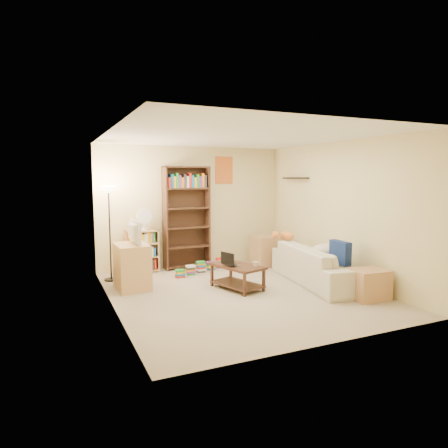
{
  "coord_description": "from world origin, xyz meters",
  "views": [
    {
      "loc": [
        -2.81,
        -5.69,
        1.86
      ],
      "look_at": [
        0.02,
        0.66,
        1.05
      ],
      "focal_mm": 32.0,
      "sensor_mm": 36.0,
      "label": 1
    }
  ],
  "objects_px": {
    "tabby_cat": "(285,235)",
    "end_cabinet": "(368,284)",
    "television": "(131,233)",
    "short_bookshelf": "(142,251)",
    "coffee_table": "(237,273)",
    "mug": "(255,264)",
    "sofa": "(319,265)",
    "side_table": "(266,251)",
    "floor_lamp": "(109,206)",
    "tall_bookshelf": "(187,215)",
    "tv_stand": "(132,266)",
    "laptop": "(233,264)",
    "desk_fan": "(144,219)"
  },
  "relations": [
    {
      "from": "tabby_cat",
      "to": "end_cabinet",
      "type": "distance_m",
      "value": 2.05
    },
    {
      "from": "television",
      "to": "short_bookshelf",
      "type": "xyz_separation_m",
      "value": [
        0.41,
        1.08,
        -0.54
      ]
    },
    {
      "from": "coffee_table",
      "to": "mug",
      "type": "bearing_deg",
      "value": -68.4
    },
    {
      "from": "sofa",
      "to": "mug",
      "type": "bearing_deg",
      "value": 99.1
    },
    {
      "from": "side_table",
      "to": "floor_lamp",
      "type": "bearing_deg",
      "value": 178.96
    },
    {
      "from": "mug",
      "to": "side_table",
      "type": "xyz_separation_m",
      "value": [
        1.15,
        1.63,
        -0.14
      ]
    },
    {
      "from": "sofa",
      "to": "coffee_table",
      "type": "relative_size",
      "value": 2.29
    },
    {
      "from": "tall_bookshelf",
      "to": "side_table",
      "type": "distance_m",
      "value": 1.86
    },
    {
      "from": "mug",
      "to": "side_table",
      "type": "height_order",
      "value": "side_table"
    },
    {
      "from": "coffee_table",
      "to": "tabby_cat",
      "type": "bearing_deg",
      "value": 9.04
    },
    {
      "from": "sofa",
      "to": "tv_stand",
      "type": "relative_size",
      "value": 3.1
    },
    {
      "from": "tabby_cat",
      "to": "television",
      "type": "height_order",
      "value": "television"
    },
    {
      "from": "laptop",
      "to": "sofa",
      "type": "bearing_deg",
      "value": -92.37
    },
    {
      "from": "television",
      "to": "floor_lamp",
      "type": "xyz_separation_m",
      "value": [
        -0.24,
        0.7,
        0.41
      ]
    },
    {
      "from": "tall_bookshelf",
      "to": "short_bookshelf",
      "type": "height_order",
      "value": "tall_bookshelf"
    },
    {
      "from": "laptop",
      "to": "television",
      "type": "bearing_deg",
      "value": 73.19
    },
    {
      "from": "mug",
      "to": "tall_bookshelf",
      "type": "height_order",
      "value": "tall_bookshelf"
    },
    {
      "from": "sofa",
      "to": "coffee_table",
      "type": "bearing_deg",
      "value": 89.31
    },
    {
      "from": "coffee_table",
      "to": "mug",
      "type": "height_order",
      "value": "mug"
    },
    {
      "from": "mug",
      "to": "tabby_cat",
      "type": "bearing_deg",
      "value": 38.58
    },
    {
      "from": "laptop",
      "to": "floor_lamp",
      "type": "relative_size",
      "value": 0.23
    },
    {
      "from": "tv_stand",
      "to": "end_cabinet",
      "type": "bearing_deg",
      "value": -34.28
    },
    {
      "from": "coffee_table",
      "to": "desk_fan",
      "type": "bearing_deg",
      "value": 106.29
    },
    {
      "from": "tall_bookshelf",
      "to": "floor_lamp",
      "type": "bearing_deg",
      "value": -165.59
    },
    {
      "from": "sofa",
      "to": "tall_bookshelf",
      "type": "xyz_separation_m",
      "value": [
        -1.76,
        2.1,
        0.78
      ]
    },
    {
      "from": "tall_bookshelf",
      "to": "desk_fan",
      "type": "relative_size",
      "value": 4.87
    },
    {
      "from": "tv_stand",
      "to": "desk_fan",
      "type": "distance_m",
      "value": 1.33
    },
    {
      "from": "mug",
      "to": "tv_stand",
      "type": "bearing_deg",
      "value": 151.44
    },
    {
      "from": "floor_lamp",
      "to": "laptop",
      "type": "bearing_deg",
      "value": -38.03
    },
    {
      "from": "side_table",
      "to": "end_cabinet",
      "type": "relative_size",
      "value": 1.14
    },
    {
      "from": "tabby_cat",
      "to": "end_cabinet",
      "type": "xyz_separation_m",
      "value": [
        0.26,
        -1.97,
        -0.51
      ]
    },
    {
      "from": "tabby_cat",
      "to": "laptop",
      "type": "xyz_separation_m",
      "value": [
        -1.4,
        -0.62,
        -0.32
      ]
    },
    {
      "from": "coffee_table",
      "to": "tv_stand",
      "type": "bearing_deg",
      "value": 138.77
    },
    {
      "from": "television",
      "to": "short_bookshelf",
      "type": "distance_m",
      "value": 1.28
    },
    {
      "from": "sofa",
      "to": "floor_lamp",
      "type": "xyz_separation_m",
      "value": [
        -3.35,
        1.68,
        1.03
      ]
    },
    {
      "from": "tall_bookshelf",
      "to": "mug",
      "type": "bearing_deg",
      "value": -78.07
    },
    {
      "from": "laptop",
      "to": "mug",
      "type": "bearing_deg",
      "value": -129.6
    },
    {
      "from": "floor_lamp",
      "to": "sofa",
      "type": "bearing_deg",
      "value": -26.59
    },
    {
      "from": "short_bookshelf",
      "to": "floor_lamp",
      "type": "height_order",
      "value": "floor_lamp"
    },
    {
      "from": "coffee_table",
      "to": "mug",
      "type": "relative_size",
      "value": 9.57
    },
    {
      "from": "tabby_cat",
      "to": "floor_lamp",
      "type": "distance_m",
      "value": 3.34
    },
    {
      "from": "side_table",
      "to": "end_cabinet",
      "type": "bearing_deg",
      "value": -84.89
    },
    {
      "from": "sofa",
      "to": "end_cabinet",
      "type": "relative_size",
      "value": 4.24
    },
    {
      "from": "side_table",
      "to": "short_bookshelf",
      "type": "bearing_deg",
      "value": 170.2
    },
    {
      "from": "mug",
      "to": "end_cabinet",
      "type": "xyz_separation_m",
      "value": [
        1.39,
        -1.07,
        -0.22
      ]
    },
    {
      "from": "short_bookshelf",
      "to": "tv_stand",
      "type": "bearing_deg",
      "value": -107.94
    },
    {
      "from": "tabby_cat",
      "to": "short_bookshelf",
      "type": "distance_m",
      "value": 2.81
    },
    {
      "from": "short_bookshelf",
      "to": "desk_fan",
      "type": "relative_size",
      "value": 1.95
    },
    {
      "from": "mug",
      "to": "desk_fan",
      "type": "bearing_deg",
      "value": 123.84
    },
    {
      "from": "tabby_cat",
      "to": "tv_stand",
      "type": "height_order",
      "value": "tabby_cat"
    }
  ]
}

